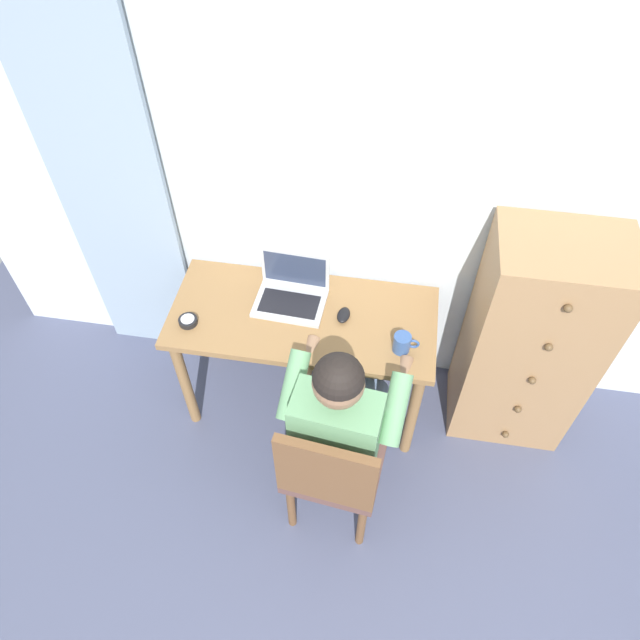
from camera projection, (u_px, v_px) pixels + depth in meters
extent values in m
cube|color=silver|center=(436.00, 194.00, 2.59)|extent=(4.80, 0.05, 2.50)
cube|color=#8EA3B7|center=(112.00, 192.00, 2.79)|extent=(0.57, 0.03, 2.26)
cube|color=olive|center=(303.00, 317.00, 2.82)|extent=(1.29, 0.58, 0.03)
cylinder|color=olive|center=(185.00, 383.00, 3.02)|extent=(0.06, 0.06, 0.70)
cylinder|color=olive|center=(412.00, 414.00, 2.90)|extent=(0.06, 0.06, 0.70)
cylinder|color=olive|center=(210.00, 316.00, 3.31)|extent=(0.06, 0.06, 0.70)
cylinder|color=olive|center=(417.00, 342.00, 3.19)|extent=(0.06, 0.06, 0.70)
cube|color=#9E754C|center=(529.00, 342.00, 2.83)|extent=(0.58, 0.42, 1.27)
sphere|color=brown|center=(505.00, 435.00, 3.07)|extent=(0.04, 0.04, 0.04)
sphere|color=brown|center=(518.00, 409.00, 2.88)|extent=(0.04, 0.04, 0.04)
sphere|color=brown|center=(532.00, 381.00, 2.69)|extent=(0.04, 0.04, 0.04)
sphere|color=brown|center=(549.00, 347.00, 2.49)|extent=(0.04, 0.04, 0.04)
sphere|color=brown|center=(568.00, 308.00, 2.30)|extent=(0.04, 0.04, 0.04)
cube|color=brown|center=(335.00, 461.00, 2.63)|extent=(0.46, 0.44, 0.05)
cube|color=brown|center=(326.00, 474.00, 2.34)|extent=(0.42, 0.09, 0.42)
cylinder|color=brown|center=(376.00, 463.00, 2.88)|extent=(0.04, 0.04, 0.42)
cylinder|color=brown|center=(310.00, 446.00, 2.94)|extent=(0.04, 0.04, 0.42)
cylinder|color=brown|center=(361.00, 524.00, 2.68)|extent=(0.04, 0.04, 0.42)
cylinder|color=brown|center=(291.00, 505.00, 2.74)|extent=(0.04, 0.04, 0.42)
cylinder|color=#6B84AD|center=(366.00, 420.00, 2.72)|extent=(0.18, 0.41, 0.14)
cylinder|color=#6B84AD|center=(328.00, 411.00, 2.75)|extent=(0.18, 0.41, 0.14)
cylinder|color=#6B84AD|center=(371.00, 411.00, 3.03)|extent=(0.11, 0.11, 0.49)
cylinder|color=#6B84AD|center=(338.00, 404.00, 3.06)|extent=(0.11, 0.11, 0.49)
cube|color=#609366|center=(336.00, 433.00, 2.41)|extent=(0.38, 0.24, 0.46)
cylinder|color=#609366|center=(396.00, 409.00, 2.39)|extent=(0.12, 0.31, 0.25)
cylinder|color=#609366|center=(294.00, 385.00, 2.47)|extent=(0.12, 0.31, 0.25)
cylinder|color=#846047|center=(402.00, 384.00, 2.60)|extent=(0.10, 0.27, 0.11)
cylinder|color=#846047|center=(307.00, 363.00, 2.67)|extent=(0.10, 0.27, 0.11)
sphere|color=#846047|center=(338.00, 383.00, 2.15)|extent=(0.20, 0.20, 0.20)
sphere|color=black|center=(339.00, 378.00, 2.12)|extent=(0.20, 0.20, 0.20)
cube|color=#B7BABF|center=(290.00, 303.00, 2.85)|extent=(0.35, 0.26, 0.02)
cube|color=black|center=(289.00, 304.00, 2.83)|extent=(0.29, 0.17, 0.00)
cube|color=#B7BABF|center=(295.00, 269.00, 2.83)|extent=(0.34, 0.03, 0.22)
cube|color=#2D3851|center=(295.00, 269.00, 2.83)|extent=(0.31, 0.02, 0.18)
ellipsoid|color=black|center=(344.00, 315.00, 2.79)|extent=(0.07, 0.11, 0.03)
cylinder|color=black|center=(188.00, 321.00, 2.77)|extent=(0.09, 0.09, 0.03)
cylinder|color=silver|center=(187.00, 319.00, 2.76)|extent=(0.06, 0.06, 0.00)
cylinder|color=#33518C|center=(402.00, 343.00, 2.64)|extent=(0.08, 0.08, 0.09)
torus|color=#33518C|center=(413.00, 344.00, 2.63)|extent=(0.06, 0.01, 0.06)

